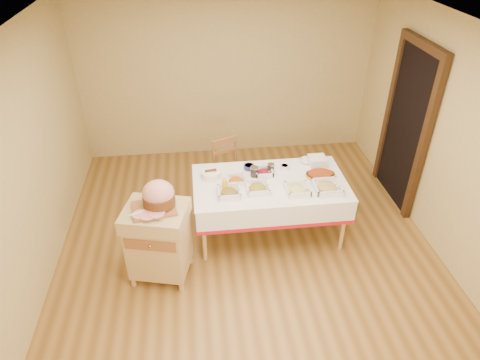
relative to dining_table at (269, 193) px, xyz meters
name	(u,v)px	position (x,y,z in m)	size (l,w,h in m)	color
room_shell	(249,157)	(-0.30, -0.30, 0.70)	(5.00, 5.00, 5.00)	olive
doorway	(407,125)	(1.90, 0.60, 0.51)	(0.09, 1.10, 2.20)	black
dining_table	(269,193)	(0.00, 0.00, 0.00)	(1.82, 1.02, 0.76)	tan
butcher_cart	(158,239)	(-1.31, -0.59, -0.08)	(0.76, 0.68, 0.91)	tan
dining_chair	(229,170)	(-0.41, 0.81, -0.14)	(0.51, 0.50, 0.88)	#955D30
ham_on_board	(158,197)	(-1.26, -0.55, 0.45)	(0.46, 0.44, 0.31)	#955D30
serving_dish_a	(229,192)	(-0.51, -0.21, 0.20)	(0.26, 0.25, 0.11)	white
serving_dish_b	(258,188)	(-0.17, -0.16, 0.20)	(0.26, 0.26, 0.11)	white
serving_dish_c	(298,190)	(0.28, -0.25, 0.20)	(0.27, 0.27, 0.11)	white
serving_dish_d	(327,187)	(0.62, -0.24, 0.20)	(0.31, 0.31, 0.12)	white
serving_dish_e	(236,180)	(-0.40, 0.03, 0.19)	(0.23, 0.22, 0.10)	white
serving_dish_f	(264,172)	(-0.05, 0.17, 0.19)	(0.22, 0.21, 0.10)	white
small_bowl_left	(207,170)	(-0.72, 0.30, 0.19)	(0.11, 0.11, 0.05)	white
small_bowl_mid	(249,167)	(-0.21, 0.32, 0.19)	(0.13, 0.13, 0.05)	navy
small_bowl_right	(285,167)	(0.23, 0.26, 0.19)	(0.11, 0.11, 0.05)	white
bowl_white_imported	(269,165)	(0.05, 0.36, 0.18)	(0.14, 0.14, 0.04)	white
bowl_small_imported	(306,161)	(0.54, 0.39, 0.19)	(0.16, 0.16, 0.05)	white
preserve_jar_left	(254,172)	(-0.17, 0.15, 0.22)	(0.10, 0.10, 0.13)	silver
preserve_jar_right	(271,168)	(0.05, 0.22, 0.21)	(0.09, 0.09, 0.11)	silver
mustard_bottle	(225,184)	(-0.55, -0.11, 0.24)	(0.06, 0.06, 0.18)	yellow
bread_basket	(211,174)	(-0.69, 0.18, 0.21)	(0.23, 0.23, 0.10)	white
plate_stack	(317,161)	(0.66, 0.33, 0.21)	(0.21, 0.21, 0.10)	white
brass_platter	(320,174)	(0.63, 0.06, 0.18)	(0.36, 0.26, 0.05)	#B87F33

